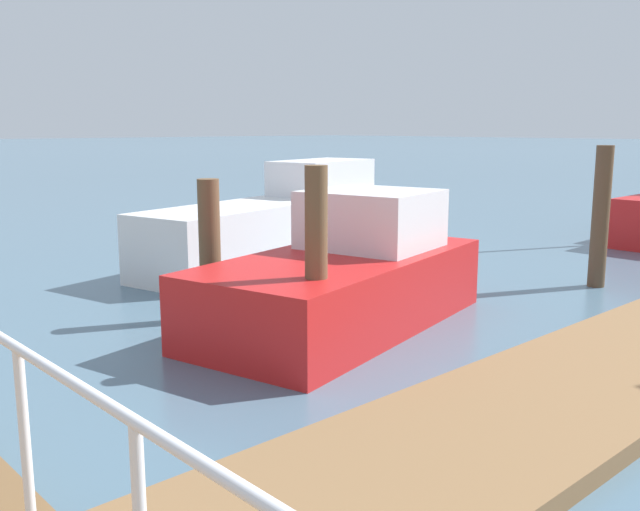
{
  "coord_description": "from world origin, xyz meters",
  "views": [
    {
      "loc": [
        -4.44,
        8.61,
        2.66
      ],
      "look_at": [
        1.56,
        15.11,
        1.03
      ],
      "focal_mm": 39.32,
      "sensor_mm": 36.0,
      "label": 1
    }
  ],
  "objects": [
    {
      "name": "dock_piling_1",
      "position": [
        6.81,
        13.93,
        1.18
      ],
      "size": [
        0.28,
        0.28,
        2.36
      ],
      "primitive_type": "cylinder",
      "color": "brown",
      "rests_on": "ground_plane"
    },
    {
      "name": "dock_piling_4",
      "position": [
        0.88,
        16.61,
        0.98
      ],
      "size": [
        0.3,
        0.3,
        1.96
      ],
      "primitive_type": "cylinder",
      "color": "brown",
      "rests_on": "ground_plane"
    },
    {
      "name": "ground_plane",
      "position": [
        0.0,
        20.0,
        0.0
      ],
      "size": [
        300.0,
        300.0,
        0.0
      ],
      "primitive_type": "plane",
      "color": "slate"
    },
    {
      "name": "moored_boat_0",
      "position": [
        2.12,
        15.18,
        0.65
      ],
      "size": [
        4.89,
        3.07,
        1.78
      ],
      "color": "red",
      "rests_on": "ground_plane"
    },
    {
      "name": "moored_boat_4",
      "position": [
        4.91,
        19.55,
        0.73
      ],
      "size": [
        7.64,
        3.29,
        1.94
      ],
      "color": "white",
      "rests_on": "ground_plane"
    },
    {
      "name": "dock_piling_5",
      "position": [
        0.77,
        14.31,
        1.12
      ],
      "size": [
        0.26,
        0.26,
        2.24
      ],
      "primitive_type": "cylinder",
      "color": "brown",
      "rests_on": "ground_plane"
    }
  ]
}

